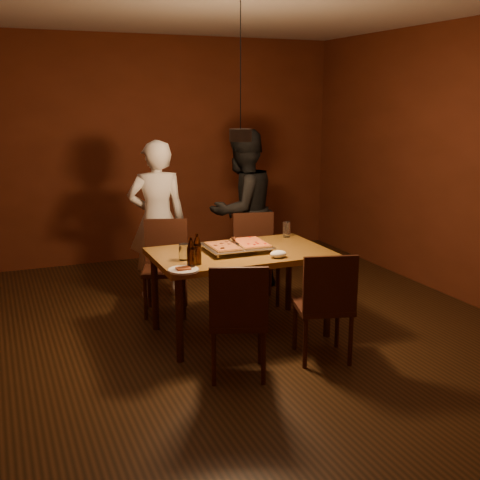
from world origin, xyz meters
name	(u,v)px	position (x,y,z in m)	size (l,w,h in m)	color
room_shell	(240,179)	(0.00, 0.00, 1.40)	(6.00, 6.00, 6.00)	#3B2310
dining_table	(240,259)	(0.05, 0.13, 0.68)	(1.50, 0.90, 0.75)	olive
chair_far_left	(166,257)	(-0.39, 0.96, 0.54)	(0.54, 0.54, 0.49)	#38190F
chair_far_right	(255,249)	(0.55, 0.92, 0.54)	(0.50, 0.50, 0.49)	#38190F
chair_near_left	(238,311)	(-0.31, -0.70, 0.54)	(0.54, 0.54, 0.49)	#38190F
chair_near_right	(326,297)	(0.44, -0.68, 0.54)	(0.51, 0.51, 0.49)	#38190F
pizza_tray	(237,248)	(0.03, 0.16, 0.77)	(0.55, 0.45, 0.05)	silver
pizza_meat	(223,246)	(-0.10, 0.15, 0.81)	(0.22, 0.36, 0.02)	maroon
pizza_cheese	(251,243)	(0.17, 0.17, 0.81)	(0.25, 0.40, 0.02)	gold
spatula	(236,243)	(0.04, 0.19, 0.81)	(0.09, 0.24, 0.04)	silver
beer_bottle_a	(191,253)	(-0.50, -0.22, 0.87)	(0.07, 0.07, 0.25)	black
beer_bottle_b	(197,249)	(-0.42, -0.12, 0.88)	(0.07, 0.07, 0.25)	black
water_glass_left	(184,252)	(-0.48, 0.05, 0.82)	(0.08, 0.08, 0.13)	silver
water_glass_right	(287,229)	(0.67, 0.47, 0.82)	(0.07, 0.07, 0.15)	silver
plate_slice	(183,270)	(-0.58, -0.26, 0.76)	(0.23, 0.23, 0.03)	white
napkin	(278,254)	(0.26, -0.18, 0.78)	(0.14, 0.11, 0.06)	white
diner_white	(157,220)	(-0.34, 1.43, 0.82)	(0.60, 0.39, 1.63)	white
diner_dark	(242,211)	(0.58, 1.33, 0.86)	(0.84, 0.65, 1.72)	black
pendant_lamp	(241,134)	(0.00, 0.00, 1.76)	(0.18, 0.18, 1.10)	black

